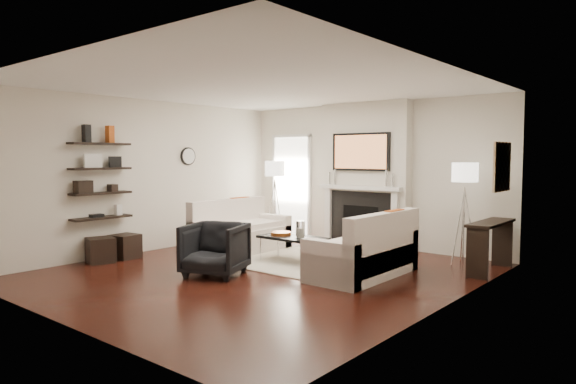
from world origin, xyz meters
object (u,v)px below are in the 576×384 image
Objects in this scene: loveseat_left_base at (241,240)px; lamp_left_shade at (275,168)px; lamp_right_shade at (465,172)px; loveseat_right_base at (363,261)px; coffee_table at (293,238)px; ottoman_near at (125,246)px; armchair at (215,247)px.

lamp_left_shade is at bearing 107.81° from loveseat_left_base.
loveseat_left_base is 3.94m from lamp_right_shade.
lamp_right_shade is at bearing 64.52° from loveseat_right_base.
lamp_left_shade reaches higher than coffee_table.
loveseat_left_base is 1.00× the size of loveseat_right_base.
ottoman_near is at bearing -147.68° from coffee_table.
lamp_right_shade is 1.00× the size of ottoman_near.
loveseat_right_base and coffee_table have the same top height.
loveseat_right_base is 3.72m from lamp_left_shade.
coffee_table is at bearing -142.69° from lamp_right_shade.
coffee_table is 2.89m from lamp_right_shade.
coffee_table is 2.75× the size of ottoman_near.
coffee_table is 1.34× the size of armchair.
loveseat_left_base and coffee_table have the same top height.
lamp_right_shade is 5.64m from ottoman_near.
loveseat_right_base is at bearing -115.48° from lamp_right_shade.
ottoman_near is (-0.62, -3.10, -1.25)m from lamp_left_shade.
lamp_left_shade is (-1.76, 1.59, 1.05)m from coffee_table.
coffee_table is 1.41m from armchair.
lamp_left_shade reaches higher than ottoman_near.
lamp_right_shade is at bearing 37.31° from coffee_table.
armchair is 2.07m from ottoman_near.
armchair is 2.05× the size of lamp_right_shade.
armchair is at bearing -129.32° from lamp_right_shade.
ottoman_near is at bearing -101.32° from lamp_left_shade.
armchair is at bearing -57.42° from loveseat_left_base.
loveseat_right_base is 4.50× the size of lamp_right_shade.
ottoman_near is (-1.09, -1.65, -0.01)m from loveseat_left_base.
loveseat_right_base is 4.50× the size of ottoman_near.
loveseat_left_base is 1.96m from lamp_left_shade.
loveseat_left_base and loveseat_right_base have the same top height.
ottoman_near is (-2.06, -0.13, -0.21)m from armchair.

